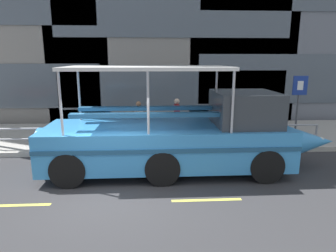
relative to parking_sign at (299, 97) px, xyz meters
name	(u,v)px	position (x,y,z in m)	size (l,w,h in m)	color
ground_plane	(115,191)	(-6.98, -4.03, -1.99)	(120.00, 120.00, 0.00)	#333335
sidewalk	(129,135)	(-6.98, 1.57, -1.90)	(32.00, 4.80, 0.18)	#A8A59E
curb_edge	(125,152)	(-6.98, -0.92, -1.90)	(32.00, 0.18, 0.18)	#B2ADA3
lane_centreline	(112,203)	(-6.98, -4.71, -1.99)	(25.80, 0.12, 0.01)	#DBD64C
curb_guardrail	(161,133)	(-5.59, -0.58, -1.26)	(12.39, 0.09, 0.83)	#9EA0A8
parking_sign	(299,97)	(0.00, 0.00, 0.00)	(0.60, 0.12, 2.67)	#4C4F54
duck_tour_boat	(184,137)	(-4.94, -2.60, -0.90)	(9.37, 2.49, 3.30)	#388CD1
pedestrian_near_bow	(257,114)	(-1.48, 0.57, -0.78)	(0.23, 0.49, 1.70)	black
pedestrian_mid_left	(177,114)	(-4.87, 0.78, -0.79)	(0.23, 0.49, 1.69)	#47423D
pedestrian_mid_right	(139,116)	(-6.49, 0.91, -0.86)	(0.38, 0.31, 1.57)	#47423D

